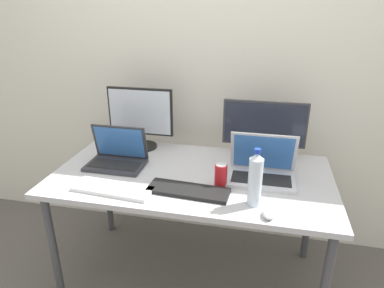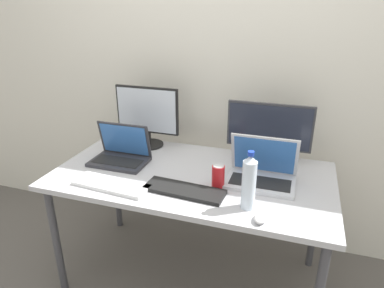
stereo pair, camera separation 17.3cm
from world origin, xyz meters
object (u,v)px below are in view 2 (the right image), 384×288
object	(u,v)px
work_desk	(192,183)
laptop_secondary	(262,172)
keyboard_aux	(111,185)
mouse_by_keyboard	(261,217)
soda_can_near_keyboard	(218,176)
keyboard_main	(184,190)
water_bottle	(249,182)
monitor_center	(269,132)
monitor_left	(147,115)
laptop_silver	(121,153)

from	to	relation	value
work_desk	laptop_secondary	distance (m)	0.40
keyboard_aux	mouse_by_keyboard	distance (m)	0.79
laptop_secondary	soda_can_near_keyboard	size ratio (longest dim) A/B	2.82
keyboard_main	water_bottle	bearing A→B (deg)	-3.41
keyboard_aux	water_bottle	xyz separation A→B (m)	(0.71, 0.02, 0.12)
monitor_center	keyboard_main	world-z (taller)	monitor_center
monitor_left	soda_can_near_keyboard	bearing A→B (deg)	-34.96
monitor_left	keyboard_aux	bearing A→B (deg)	-85.05
laptop_silver	keyboard_main	size ratio (longest dim) A/B	0.80
monitor_left	water_bottle	size ratio (longest dim) A/B	1.49
water_bottle	laptop_secondary	bearing A→B (deg)	84.11
laptop_silver	keyboard_aux	xyz separation A→B (m)	(0.10, -0.29, -0.04)
keyboard_main	keyboard_aux	distance (m)	0.39
mouse_by_keyboard	water_bottle	bearing A→B (deg)	134.59
laptop_secondary	keyboard_aux	distance (m)	0.80
laptop_secondary	mouse_by_keyboard	xyz separation A→B (m)	(0.05, -0.36, -0.04)
monitor_center	monitor_left	bearing A→B (deg)	-179.73
monitor_center	laptop_secondary	distance (m)	0.31
laptop_silver	mouse_by_keyboard	distance (m)	0.95
keyboard_aux	water_bottle	size ratio (longest dim) A/B	1.43
work_desk	laptop_silver	xyz separation A→B (m)	(-0.46, 0.02, 0.12)
work_desk	keyboard_main	bearing A→B (deg)	-82.84
water_bottle	mouse_by_keyboard	bearing A→B (deg)	-49.65
laptop_silver	mouse_by_keyboard	size ratio (longest dim) A/B	3.38
mouse_by_keyboard	soda_can_near_keyboard	bearing A→B (deg)	141.88
keyboard_aux	soda_can_near_keyboard	distance (m)	0.56
monitor_left	soda_can_near_keyboard	world-z (taller)	monitor_left
water_bottle	laptop_silver	bearing A→B (deg)	161.63
monitor_left	laptop_secondary	world-z (taller)	monitor_left
monitor_left	keyboard_main	world-z (taller)	monitor_left
work_desk	water_bottle	xyz separation A→B (m)	(0.35, -0.25, 0.20)
work_desk	laptop_silver	bearing A→B (deg)	177.32
laptop_silver	keyboard_main	distance (m)	0.53
work_desk	laptop_secondary	bearing A→B (deg)	4.11
laptop_silver	laptop_secondary	bearing A→B (deg)	0.42
monitor_center	keyboard_main	size ratio (longest dim) A/B	1.20
work_desk	keyboard_main	size ratio (longest dim) A/B	3.74
monitor_center	laptop_silver	bearing A→B (deg)	-161.16
keyboard_main	soda_can_near_keyboard	distance (m)	0.19
work_desk	monitor_left	xyz separation A→B (m)	(-0.41, 0.30, 0.28)
laptop_silver	mouse_by_keyboard	bearing A→B (deg)	-21.91
monitor_left	mouse_by_keyboard	bearing A→B (deg)	-37.36
mouse_by_keyboard	soda_can_near_keyboard	xyz separation A→B (m)	(-0.25, 0.23, 0.05)
work_desk	water_bottle	bearing A→B (deg)	-34.97
monitor_left	laptop_silver	xyz separation A→B (m)	(-0.05, -0.28, -0.16)
work_desk	mouse_by_keyboard	size ratio (longest dim) A/B	15.82
monitor_center	mouse_by_keyboard	world-z (taller)	monitor_center
work_desk	monitor_center	world-z (taller)	monitor_center
mouse_by_keyboard	monitor_left	bearing A→B (deg)	146.88
monitor_left	soda_can_near_keyboard	xyz separation A→B (m)	(0.58, -0.41, -0.15)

